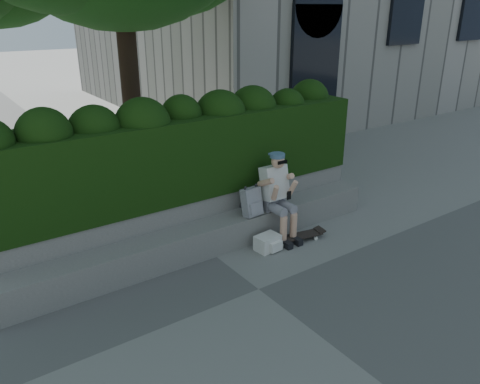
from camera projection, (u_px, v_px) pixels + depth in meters
ground at (259, 289)px, 6.10m from camera, size 80.00×80.00×0.00m
bench_ledge at (208, 238)px, 6.97m from camera, size 6.00×0.45×0.45m
planter_wall at (192, 218)px, 7.28m from camera, size 6.00×0.50×0.75m
hedge at (183, 154)px, 7.09m from camera, size 6.00×1.00×1.20m
person at (277, 192)px, 7.24m from camera, size 0.40×0.76×1.38m
skateboard at (296, 237)px, 7.33m from camera, size 0.89×0.37×0.09m
backpack_plaid at (252, 202)px, 7.11m from camera, size 0.31×0.18×0.43m
backpack_ground at (267, 243)px, 7.06m from camera, size 0.39×0.29×0.23m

